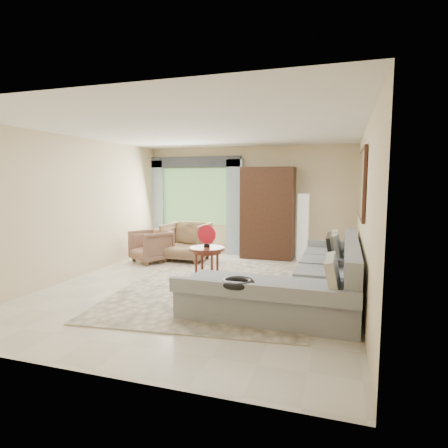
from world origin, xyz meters
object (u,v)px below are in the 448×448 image
(sectional_sofa, at_px, (311,282))
(tv_screen, at_px, (331,250))
(armchair_left, at_px, (151,246))
(potted_plant, at_px, (160,243))
(armchair_right, at_px, (187,242))
(armoire, at_px, (268,213))
(floor_lamp, at_px, (303,227))
(coffee_table, at_px, (207,264))

(sectional_sofa, height_order, tv_screen, tv_screen)
(armchair_left, height_order, potted_plant, armchair_left)
(tv_screen, bearing_deg, armchair_right, 152.33)
(potted_plant, bearing_deg, armchair_left, -74.58)
(armoire, relative_size, floor_lamp, 1.40)
(potted_plant, height_order, floor_lamp, floor_lamp)
(armchair_left, distance_m, armoire, 2.76)
(armchair_right, bearing_deg, tv_screen, -28.56)
(armoire, height_order, floor_lamp, armoire)
(potted_plant, bearing_deg, tv_screen, -27.86)
(tv_screen, xyz_separation_m, floor_lamp, (-0.70, 2.58, 0.03))
(armchair_left, bearing_deg, sectional_sofa, 7.16)
(potted_plant, relative_size, armoire, 0.26)
(tv_screen, xyz_separation_m, armoire, (-1.50, 2.52, 0.33))
(sectional_sofa, xyz_separation_m, armchair_right, (-2.90, 2.04, 0.15))
(coffee_table, bearing_deg, armoire, 75.71)
(sectional_sofa, xyz_separation_m, tv_screen, (0.27, 0.38, 0.44))
(sectional_sofa, height_order, coffee_table, sectional_sofa)
(tv_screen, distance_m, potted_plant, 4.68)
(sectional_sofa, height_order, armchair_right, sectional_sofa)
(armchair_right, xyz_separation_m, armoire, (1.67, 0.85, 0.62))
(potted_plant, xyz_separation_m, armoire, (2.61, 0.34, 0.78))
(armchair_left, relative_size, armchair_right, 0.82)
(armchair_right, bearing_deg, sectional_sofa, -36.03)
(tv_screen, xyz_separation_m, armchair_right, (-3.17, 1.66, -0.29))
(potted_plant, bearing_deg, sectional_sofa, -33.60)
(sectional_sofa, relative_size, armchair_right, 3.65)
(sectional_sofa, relative_size, armchair_left, 4.47)
(armchair_right, distance_m, floor_lamp, 2.65)
(sectional_sofa, relative_size, coffee_table, 5.51)
(sectional_sofa, distance_m, armoire, 3.24)
(floor_lamp, bearing_deg, coffee_table, -119.86)
(sectional_sofa, height_order, armchair_left, sectional_sofa)
(potted_plant, bearing_deg, coffee_table, -45.72)
(tv_screen, relative_size, armoire, 0.35)
(armchair_right, bearing_deg, armoire, 26.20)
(armchair_right, distance_m, potted_plant, 1.09)
(tv_screen, height_order, armchair_left, tv_screen)
(tv_screen, height_order, coffee_table, tv_screen)
(sectional_sofa, xyz_separation_m, armchair_left, (-3.61, 1.68, 0.07))
(armchair_left, xyz_separation_m, armchair_right, (0.70, 0.36, 0.08))
(sectional_sofa, bearing_deg, tv_screen, 55.02)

